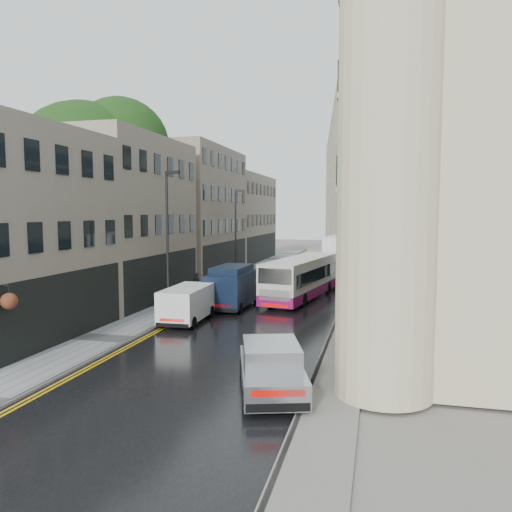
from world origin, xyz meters
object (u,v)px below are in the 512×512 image
at_px(silver_hatchback, 246,384).
at_px(lamp_post_far, 236,235).
at_px(tree_near, 85,199).
at_px(white_lorry, 328,260).
at_px(white_van, 161,309).
at_px(pedestrian, 197,284).
at_px(tree_far, 168,211).
at_px(navy_van, 208,289).
at_px(lamp_post_near, 167,245).
at_px(cream_bus, 272,283).

bearing_deg(silver_hatchback, lamp_post_far, 89.79).
bearing_deg(tree_near, lamp_post_far, 61.72).
bearing_deg(white_lorry, white_van, -103.86).
relative_size(silver_hatchback, lamp_post_far, 0.58).
bearing_deg(pedestrian, white_van, 108.06).
relative_size(tree_far, silver_hatchback, 2.72).
bearing_deg(white_van, silver_hatchback, -54.93).
bearing_deg(navy_van, lamp_post_far, 100.34).
bearing_deg(navy_van, white_lorry, 67.64).
height_order(silver_hatchback, lamp_post_near, lamp_post_near).
bearing_deg(lamp_post_far, tree_far, 164.98).
height_order(tree_near, tree_far, tree_near).
distance_m(pedestrian, lamp_post_far, 10.04).
bearing_deg(pedestrian, cream_bus, 175.09).
relative_size(tree_far, lamp_post_far, 1.58).
xyz_separation_m(tree_far, white_van, (7.90, -19.06, -5.21)).
height_order(tree_far, white_van, tree_far).
xyz_separation_m(tree_far, silver_hatchback, (15.13, -28.77, -5.35)).
height_order(tree_near, lamp_post_far, tree_near).
height_order(pedestrian, lamp_post_near, lamp_post_near).
relative_size(tree_near, silver_hatchback, 3.04).
bearing_deg(tree_near, pedestrian, 25.19).
relative_size(cream_bus, lamp_post_far, 1.34).
bearing_deg(tree_far, lamp_post_far, -2.52).
xyz_separation_m(tree_near, white_lorry, (15.10, 12.12, -4.89)).
bearing_deg(pedestrian, navy_van, 127.08).
xyz_separation_m(pedestrian, lamp_post_near, (1.01, -7.23, 3.26)).
relative_size(white_van, pedestrian, 2.64).
distance_m(cream_bus, pedestrian, 5.96).
xyz_separation_m(tree_far, white_lorry, (14.80, -0.88, -4.17)).
distance_m(tree_far, lamp_post_near, 18.72).
distance_m(tree_near, tree_far, 13.02).
distance_m(tree_near, navy_van, 10.90).
bearing_deg(lamp_post_far, pedestrian, -103.20).
relative_size(tree_far, white_van, 2.81).
relative_size(white_lorry, lamp_post_far, 0.98).
xyz_separation_m(tree_near, silver_hatchback, (15.43, -15.77, -6.07)).
height_order(lamp_post_near, lamp_post_far, lamp_post_near).
height_order(tree_far, lamp_post_far, tree_far).
xyz_separation_m(white_lorry, lamp_post_near, (-7.36, -16.18, 2.16)).
distance_m(white_lorry, pedestrian, 12.31).
bearing_deg(silver_hatchback, tree_far, 100.74).
bearing_deg(white_lorry, tree_far, -176.49).
height_order(tree_far, white_lorry, tree_far).
bearing_deg(lamp_post_near, navy_van, 70.78).
bearing_deg(silver_hatchback, tree_near, 117.38).
relative_size(cream_bus, white_lorry, 1.36).
bearing_deg(navy_van, pedestrian, 118.88).
xyz_separation_m(tree_far, lamp_post_far, (6.54, -0.29, -2.16)).
height_order(white_van, lamp_post_near, lamp_post_near).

